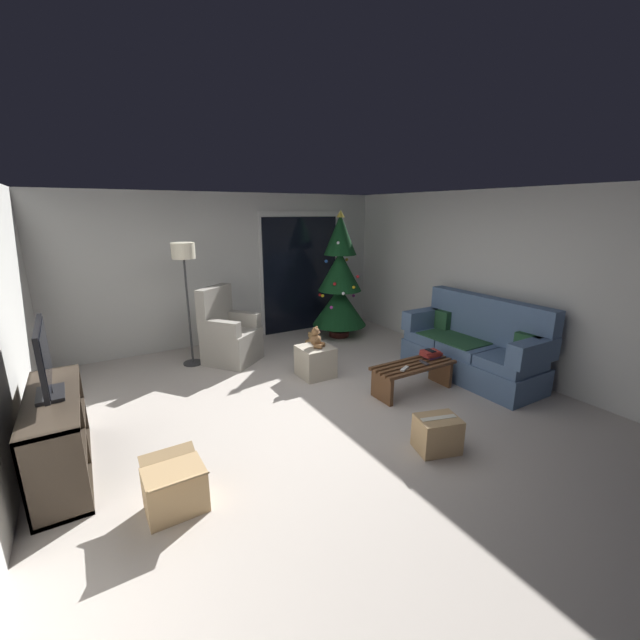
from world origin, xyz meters
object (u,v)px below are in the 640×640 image
Objects in this scene: television at (44,360)px; christmas_tree at (340,283)px; floor_lamp at (184,263)px; cardboard_box_taped_mid_floor at (437,434)px; media_shelf at (54,441)px; ottoman at (315,361)px; remote_white at (405,369)px; teddy_bear_honey_by_tree at (311,341)px; book_stack at (431,354)px; coffee_table at (413,373)px; cardboard_box_open_near_shelf at (175,489)px; armchair at (229,336)px; cell_phone at (431,351)px; teddy_bear_chestnut at (316,338)px; couch at (473,348)px; remote_graphite at (424,363)px.

christmas_tree is at bearing 26.13° from television.
floor_lamp is 3.97m from cardboard_box_taped_mid_floor.
media_shelf reaches higher than ottoman.
teddy_bear_honey_by_tree is at bearing -22.10° from remote_white.
book_stack is at bearing -3.19° from media_shelf.
television is at bearing 174.83° from coffee_table.
armchair is at bearing 64.31° from cardboard_box_open_near_shelf.
teddy_bear_chestnut is (-1.12, 1.00, 0.07)m from cell_phone.
christmas_tree is 2.20m from armchair.
couch is 2.07m from cardboard_box_taped_mid_floor.
television reaches higher than remote_white.
book_stack is 2.17m from teddy_bear_honey_by_tree.
television is 1.49m from cardboard_box_open_near_shelf.
remote_white is at bearing -105.76° from christmas_tree.
book_stack is at bearing -47.35° from armchair.
media_shelf is (-3.55, 0.36, -0.03)m from remote_white.
couch is at bearing -36.55° from floor_lamp.
remote_white is 1.27m from teddy_bear_chestnut.
coffee_table is 0.79× the size of media_shelf.
cell_phone is 0.33× the size of ottoman.
teddy_bear_honey_by_tree is (-0.76, -0.30, -0.85)m from christmas_tree.
armchair is 3.96× the size of teddy_bear_honey_by_tree.
remote_white is 0.14× the size of armchair.
cardboard_box_taped_mid_floor is (3.08, -1.35, -0.18)m from media_shelf.
couch is 4.41× the size of ottoman.
couch reaches higher than remote_white.
cardboard_box_taped_mid_floor is at bearing -87.15° from ottoman.
media_shelf is (-4.12, 0.23, -0.07)m from book_stack.
cell_phone reaches higher than teddy_bear_honey_by_tree.
television is at bearing -179.74° from cell_phone.
media_shelf reaches higher than remote_graphite.
teddy_bear_chestnut is at bearing 139.23° from remote_graphite.
couch is at bearing -110.85° from remote_white.
cardboard_box_taped_mid_floor is at bearing -123.05° from coffee_table.
couch is at bearing -3.59° from media_shelf.
teddy_bear_honey_by_tree is at bearing 27.60° from media_shelf.
book_stack is 0.93× the size of teddy_bear_honey_by_tree.
christmas_tree reaches higher than teddy_bear_chestnut.
teddy_bear_chestnut is (2.98, 0.76, 0.19)m from media_shelf.
teddy_bear_chestnut is (1.36, -1.33, -0.96)m from floor_lamp.
ottoman is (0.83, -1.15, -0.19)m from armchair.
cell_phone is 0.17× the size of television.
couch reaches higher than book_stack.
floor_lamp reaches higher than remote_white.
ottoman is 1.18m from teddy_bear_honey_by_tree.
cell_phone is (0.21, 0.11, 0.09)m from remote_graphite.
cardboard_box_open_near_shelf is at bearing -105.74° from floor_lamp.
ottoman is (2.97, 0.77, -0.14)m from media_shelf.
remote_white is 0.59× the size of book_stack.
couch is at bearing 11.98° from remote_graphite.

